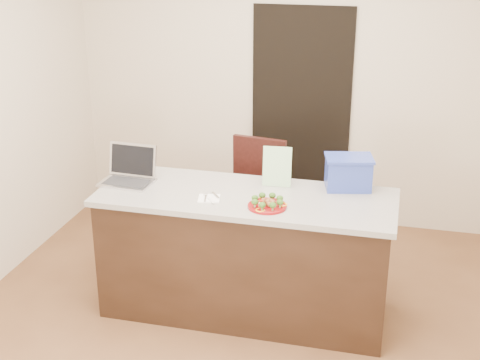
% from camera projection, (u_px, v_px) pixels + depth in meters
% --- Properties ---
extents(ground, '(4.00, 4.00, 0.00)m').
position_uv_depth(ground, '(237.00, 328.00, 4.71)').
color(ground, brown).
rests_on(ground, ground).
extents(room_shell, '(4.00, 4.00, 4.00)m').
position_uv_depth(room_shell, '(237.00, 105.00, 4.11)').
color(room_shell, white).
rests_on(room_shell, ground).
extents(doorway, '(0.90, 0.02, 2.00)m').
position_uv_depth(doorway, '(301.00, 117.00, 6.11)').
color(doorway, black).
rests_on(doorway, ground).
extents(island, '(2.06, 0.76, 0.92)m').
position_uv_depth(island, '(245.00, 254.00, 4.76)').
color(island, black).
rests_on(island, ground).
extents(plate, '(0.26, 0.26, 0.02)m').
position_uv_depth(plate, '(267.00, 206.00, 4.39)').
color(plate, maroon).
rests_on(plate, island).
extents(meatballs, '(0.10, 0.10, 0.04)m').
position_uv_depth(meatballs, '(268.00, 202.00, 4.39)').
color(meatballs, brown).
rests_on(meatballs, plate).
extents(broccoli, '(0.22, 0.22, 0.04)m').
position_uv_depth(broccoli, '(267.00, 200.00, 4.38)').
color(broccoli, '#244713').
rests_on(broccoli, plate).
extents(pepper_rings, '(0.23, 0.23, 0.01)m').
position_uv_depth(pepper_rings, '(267.00, 205.00, 4.39)').
color(pepper_rings, orange).
rests_on(pepper_rings, plate).
extents(napkin, '(0.17, 0.17, 0.01)m').
position_uv_depth(napkin, '(209.00, 198.00, 4.53)').
color(napkin, white).
rests_on(napkin, island).
extents(fork, '(0.04, 0.15, 0.00)m').
position_uv_depth(fork, '(207.00, 197.00, 4.54)').
color(fork, '#BABABF').
rests_on(fork, napkin).
extents(knife, '(0.08, 0.19, 0.01)m').
position_uv_depth(knife, '(213.00, 199.00, 4.50)').
color(knife, white).
rests_on(knife, napkin).
extents(yogurt_bottle, '(0.03, 0.03, 0.07)m').
position_uv_depth(yogurt_bottle, '(261.00, 206.00, 4.33)').
color(yogurt_bottle, white).
rests_on(yogurt_bottle, island).
extents(laptop, '(0.38, 0.30, 0.26)m').
position_uv_depth(laptop, '(130.00, 172.00, 4.82)').
color(laptop, '#BDBCC1').
rests_on(laptop, island).
extents(leaflet, '(0.21, 0.06, 0.29)m').
position_uv_depth(leaflet, '(277.00, 167.00, 4.70)').
color(leaflet, white).
rests_on(leaflet, island).
extents(blue_box, '(0.37, 0.30, 0.23)m').
position_uv_depth(blue_box, '(348.00, 172.00, 4.66)').
color(blue_box, '#2B3E9D').
rests_on(blue_box, island).
extents(chair, '(0.52, 0.53, 1.03)m').
position_uv_depth(chair, '(256.00, 194.00, 5.48)').
color(chair, '#34130F').
rests_on(chair, ground).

